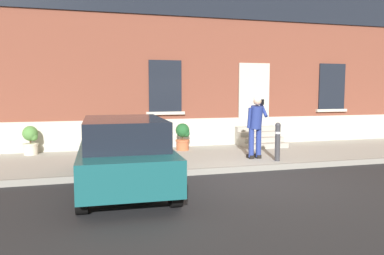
{
  "coord_description": "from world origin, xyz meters",
  "views": [
    {
      "loc": [
        -3.4,
        -7.75,
        2.07
      ],
      "look_at": [
        -0.81,
        1.6,
        1.1
      ],
      "focal_mm": 35.19,
      "sensor_mm": 36.0,
      "label": 1
    }
  ],
  "objects_px": {
    "planter_terracotta": "(183,136)",
    "hatchback_car_teal": "(124,152)",
    "person_on_phone": "(256,123)",
    "bollard_near_person": "(278,140)",
    "planter_charcoal": "(110,138)",
    "planter_cream": "(31,140)"
  },
  "relations": [
    {
      "from": "bollard_near_person",
      "to": "planter_terracotta",
      "type": "relative_size",
      "value": 1.22
    },
    {
      "from": "hatchback_car_teal",
      "to": "planter_cream",
      "type": "bearing_deg",
      "value": 119.5
    },
    {
      "from": "planter_charcoal",
      "to": "bollard_near_person",
      "type": "bearing_deg",
      "value": -29.72
    },
    {
      "from": "planter_terracotta",
      "to": "person_on_phone",
      "type": "bearing_deg",
      "value": -51.43
    },
    {
      "from": "planter_charcoal",
      "to": "planter_terracotta",
      "type": "height_order",
      "value": "same"
    },
    {
      "from": "planter_cream",
      "to": "planter_charcoal",
      "type": "bearing_deg",
      "value": -9.09
    },
    {
      "from": "person_on_phone",
      "to": "planter_charcoal",
      "type": "height_order",
      "value": "person_on_phone"
    },
    {
      "from": "planter_terracotta",
      "to": "hatchback_car_teal",
      "type": "bearing_deg",
      "value": -120.28
    },
    {
      "from": "hatchback_car_teal",
      "to": "planter_terracotta",
      "type": "xyz_separation_m",
      "value": [
        2.21,
        3.78,
        -0.18
      ]
    },
    {
      "from": "person_on_phone",
      "to": "planter_charcoal",
      "type": "xyz_separation_m",
      "value": [
        -3.87,
        2.01,
        -0.54
      ]
    },
    {
      "from": "planter_charcoal",
      "to": "planter_terracotta",
      "type": "xyz_separation_m",
      "value": [
        2.28,
        -0.01,
        0.0
      ]
    },
    {
      "from": "hatchback_car_teal",
      "to": "planter_cream",
      "type": "relative_size",
      "value": 4.78
    },
    {
      "from": "hatchback_car_teal",
      "to": "planter_terracotta",
      "type": "distance_m",
      "value": 4.38
    },
    {
      "from": "planter_cream",
      "to": "person_on_phone",
      "type": "bearing_deg",
      "value": -21.12
    },
    {
      "from": "planter_cream",
      "to": "hatchback_car_teal",
      "type": "bearing_deg",
      "value": -60.5
    },
    {
      "from": "bollard_near_person",
      "to": "person_on_phone",
      "type": "distance_m",
      "value": 0.77
    },
    {
      "from": "planter_charcoal",
      "to": "planter_cream",
      "type": "bearing_deg",
      "value": 170.91
    },
    {
      "from": "planter_cream",
      "to": "planter_charcoal",
      "type": "height_order",
      "value": "same"
    },
    {
      "from": "bollard_near_person",
      "to": "planter_terracotta",
      "type": "xyz_separation_m",
      "value": [
        -2.03,
        2.45,
        -0.11
      ]
    },
    {
      "from": "hatchback_car_teal",
      "to": "planter_cream",
      "type": "height_order",
      "value": "hatchback_car_teal"
    },
    {
      "from": "person_on_phone",
      "to": "hatchback_car_teal",
      "type": "bearing_deg",
      "value": -145.64
    },
    {
      "from": "person_on_phone",
      "to": "planter_terracotta",
      "type": "bearing_deg",
      "value": 137.82
    }
  ]
}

